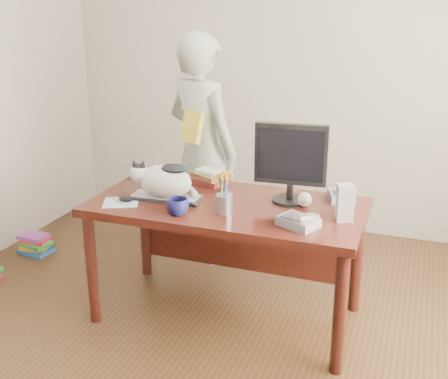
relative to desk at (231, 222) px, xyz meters
The scene contains 17 objects.
room 1.01m from the desk, 90.00° to the right, with size 4.50×4.50×4.50m.
desk is the anchor object (origin of this frame).
keyboard 0.42m from the desk, 158.28° to the right, with size 0.44×0.19×0.03m.
cat 0.49m from the desk, 158.58° to the right, with size 0.42×0.24×0.24m.
monitor 0.54m from the desk, ahead, with size 0.42×0.22×0.47m.
pen_cup 0.32m from the desk, 80.26° to the right, with size 0.11×0.11×0.24m.
mousepad 0.67m from the desk, 153.74° to the right, with size 0.26×0.25×0.00m.
mouse 0.65m from the desk, 154.56° to the right, with size 0.11×0.09×0.04m.
coffee_mug 0.44m from the desk, 118.76° to the right, with size 0.12×0.12×0.09m, color #0D0E36.
phone 0.58m from the desk, 30.97° to the right, with size 0.24×0.21×0.09m.
speaker 0.74m from the desk, ahead, with size 0.11×0.12×0.20m.
baseball 0.48m from the desk, ahead, with size 0.08×0.08×0.08m.
book_stack 0.39m from the desk, 133.97° to the left, with size 0.28×0.25×0.09m.
calculator 0.68m from the desk, 18.12° to the left, with size 0.19×0.22×0.06m.
person 0.86m from the desk, 124.52° to the left, with size 0.62×0.40×1.69m, color beige.
held_book 0.83m from the desk, 132.49° to the left, with size 0.18×0.15×0.22m.
book_pile_b 1.82m from the desk, behind, with size 0.26×0.20×0.15m.
Camera 1 is at (1.05, -2.32, 1.88)m, focal length 45.00 mm.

